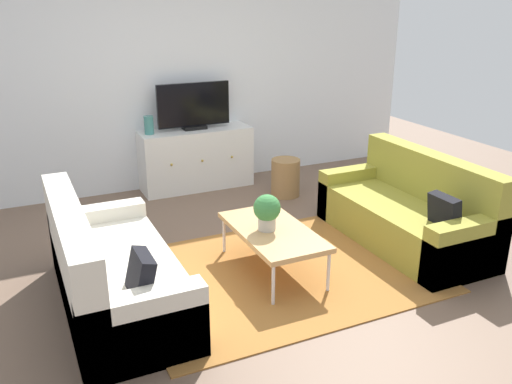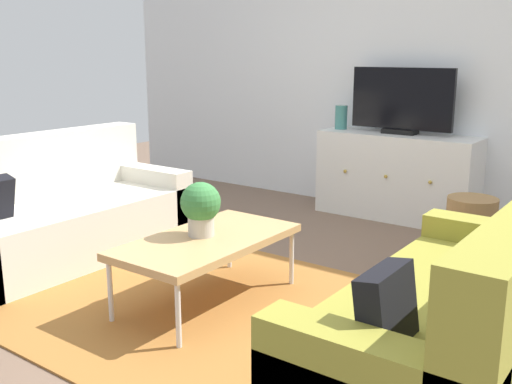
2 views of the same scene
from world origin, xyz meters
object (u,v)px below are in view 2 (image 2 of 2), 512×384
object	(u,v)px
couch_right_side	(469,327)
wicker_basket	(470,229)
couch_left_side	(56,218)
potted_plant	(201,206)
coffee_table	(207,242)
flat_screen_tv	(402,101)
tv_console	(397,176)
glass_vase	(341,117)

from	to	relation	value
couch_right_side	wicker_basket	bearing A→B (deg)	106.33
couch_left_side	potted_plant	size ratio (longest dim) A/B	5.74
potted_plant	couch_right_side	bearing A→B (deg)	-0.90
potted_plant	coffee_table	bearing A→B (deg)	-10.91
flat_screen_tv	wicker_basket	world-z (taller)	flat_screen_tv
tv_console	glass_vase	xyz separation A→B (m)	(-0.56, 0.00, 0.48)
couch_left_side	coffee_table	world-z (taller)	couch_left_side
coffee_table	potted_plant	size ratio (longest dim) A/B	3.50
tv_console	flat_screen_tv	size ratio (longest dim) A/B	1.52
coffee_table	glass_vase	size ratio (longest dim) A/B	5.08
tv_console	glass_vase	distance (m)	0.73
coffee_table	tv_console	size ratio (longest dim) A/B	0.80
flat_screen_tv	glass_vase	xyz separation A→B (m)	(-0.56, -0.02, -0.17)
couch_right_side	tv_console	distance (m)	2.73
couch_left_side	coffee_table	distance (m)	1.40
coffee_table	glass_vase	world-z (taller)	glass_vase
potted_plant	glass_vase	size ratio (longest dim) A/B	1.45
wicker_basket	flat_screen_tv	bearing A→B (deg)	139.10
couch_left_side	tv_console	world-z (taller)	couch_left_side
flat_screen_tv	wicker_basket	xyz separation A→B (m)	(0.86, -0.75, -0.79)
couch_left_side	coffee_table	bearing A→B (deg)	0.57
potted_plant	couch_left_side	bearing A→B (deg)	-178.98
couch_left_side	tv_console	size ratio (longest dim) A/B	1.31
coffee_table	tv_console	xyz separation A→B (m)	(0.13, 2.36, 0.00)
potted_plant	flat_screen_tv	world-z (taller)	flat_screen_tv
potted_plant	glass_vase	world-z (taller)	glass_vase
potted_plant	flat_screen_tv	size ratio (longest dim) A/B	0.35
wicker_basket	glass_vase	bearing A→B (deg)	152.94
tv_console	glass_vase	world-z (taller)	glass_vase
potted_plant	tv_console	bearing A→B (deg)	85.55
potted_plant	wicker_basket	distance (m)	1.96
couch_right_side	tv_console	xyz separation A→B (m)	(-1.34, 2.37, 0.09)
potted_plant	tv_console	xyz separation A→B (m)	(0.18, 2.35, -0.20)
couch_right_side	tv_console	bearing A→B (deg)	119.51
couch_left_side	wicker_basket	bearing A→B (deg)	34.59
wicker_basket	couch_right_side	bearing A→B (deg)	-73.67
couch_right_side	wicker_basket	distance (m)	1.72
flat_screen_tv	glass_vase	size ratio (longest dim) A/B	4.16
couch_right_side	glass_vase	xyz separation A→B (m)	(-1.90, 2.37, 0.57)
tv_console	glass_vase	size ratio (longest dim) A/B	6.34
wicker_basket	potted_plant	bearing A→B (deg)	-122.70
tv_console	wicker_basket	distance (m)	1.14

